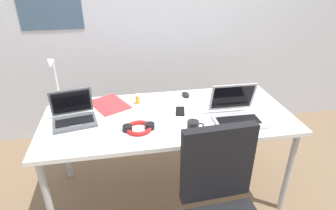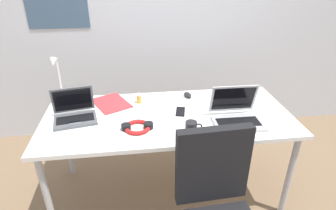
{
  "view_description": "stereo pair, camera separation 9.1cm",
  "coord_description": "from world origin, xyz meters",
  "views": [
    {
      "loc": [
        -0.32,
        -1.77,
        1.75
      ],
      "look_at": [
        0.0,
        0.0,
        0.82
      ],
      "focal_mm": 30.08,
      "sensor_mm": 36.0,
      "label": 1
    },
    {
      "loc": [
        -0.23,
        -1.78,
        1.75
      ],
      "look_at": [
        0.0,
        0.0,
        0.82
      ],
      "focal_mm": 30.08,
      "sensor_mm": 36.0,
      "label": 2
    }
  ],
  "objects": [
    {
      "name": "pill_bottle",
      "position": [
        -0.2,
        0.22,
        0.78
      ],
      "size": [
        0.04,
        0.04,
        0.08
      ],
      "color": "gold",
      "rests_on": "desk"
    },
    {
      "name": "cell_phone",
      "position": [
        0.1,
        0.03,
        0.74
      ],
      "size": [
        0.09,
        0.15,
        0.01
      ],
      "primitive_type": "cube",
      "rotation": [
        0.0,
        0.0,
        -0.21
      ],
      "color": "black",
      "rests_on": "desk"
    },
    {
      "name": "book_stack",
      "position": [
        0.57,
        0.22,
        0.77
      ],
      "size": [
        0.22,
        0.19,
        0.06
      ],
      "color": "maroon",
      "rests_on": "desk"
    },
    {
      "name": "ground_plane",
      "position": [
        0.0,
        0.0,
        0.0
      ],
      "size": [
        12.0,
        12.0,
        0.0
      ],
      "primitive_type": "plane",
      "color": "#7A6047"
    },
    {
      "name": "desk",
      "position": [
        0.0,
        0.0,
        0.68
      ],
      "size": [
        1.8,
        0.8,
        0.74
      ],
      "color": "white",
      "rests_on": "ground_plane"
    },
    {
      "name": "laptop_far_corner",
      "position": [
        0.46,
        -0.16,
        0.79
      ],
      "size": [
        0.34,
        0.3,
        0.24
      ],
      "color": "#B7BABC",
      "rests_on": "desk"
    },
    {
      "name": "headphones",
      "position": [
        -0.23,
        -0.17,
        0.76
      ],
      "size": [
        0.21,
        0.18,
        0.04
      ],
      "color": "red",
      "rests_on": "desk"
    },
    {
      "name": "wall_back",
      "position": [
        -0.0,
        1.1,
        1.3
      ],
      "size": [
        6.0,
        0.13,
        2.6
      ],
      "color": "silver",
      "rests_on": "ground_plane"
    },
    {
      "name": "paper_folder_far_corner",
      "position": [
        -0.42,
        0.24,
        0.74
      ],
      "size": [
        0.35,
        0.38,
        0.01
      ],
      "primitive_type": "cube",
      "rotation": [
        0.0,
        0.0,
        0.47
      ],
      "color": "red",
      "rests_on": "desk"
    },
    {
      "name": "coffee_mug",
      "position": [
        0.12,
        -0.27,
        0.78
      ],
      "size": [
        0.11,
        0.08,
        0.09
      ],
      "color": "black",
      "rests_on": "desk"
    },
    {
      "name": "computer_mouse",
      "position": [
        0.2,
        0.28,
        0.76
      ],
      "size": [
        0.07,
        0.11,
        0.03
      ],
      "primitive_type": "ellipsoid",
      "rotation": [
        0.0,
        0.0,
        0.2
      ],
      "color": "black",
      "rests_on": "desk"
    },
    {
      "name": "laptop_back_right",
      "position": [
        -0.66,
        0.02,
        0.78
      ],
      "size": [
        0.33,
        0.28,
        0.22
      ],
      "color": "#515459",
      "rests_on": "desk"
    },
    {
      "name": "desk_lamp",
      "position": [
        -0.8,
        0.28,
        0.94
      ],
      "size": [
        0.12,
        0.18,
        0.4
      ],
      "color": "white",
      "rests_on": "desk"
    }
  ]
}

